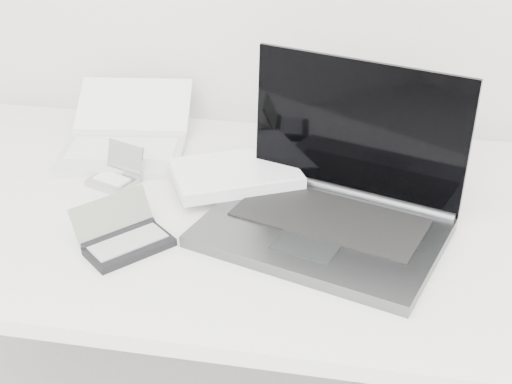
% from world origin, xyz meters
% --- Properties ---
extents(desk, '(1.60, 0.80, 0.73)m').
position_xyz_m(desk, '(0.00, 1.55, 0.68)').
color(desk, white).
rests_on(desk, ground).
extents(laptop_large, '(0.58, 0.48, 0.29)m').
position_xyz_m(laptop_large, '(0.07, 1.54, 0.78)').
color(laptop_large, '#4F5153').
rests_on(laptop_large, desk).
extents(netbook_open_white, '(0.31, 0.36, 0.10)m').
position_xyz_m(netbook_open_white, '(-0.37, 1.75, 0.75)').
color(netbook_open_white, silver).
rests_on(netbook_open_white, desk).
extents(pda_silver, '(0.12, 0.12, 0.07)m').
position_xyz_m(pda_silver, '(-0.34, 1.60, 0.75)').
color(pda_silver, '#B4B4B9').
rests_on(pda_silver, desk).
extents(palmtop_charcoal, '(0.18, 0.19, 0.08)m').
position_xyz_m(palmtop_charcoal, '(-0.24, 1.38, 0.75)').
color(palmtop_charcoal, black).
rests_on(palmtop_charcoal, desk).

